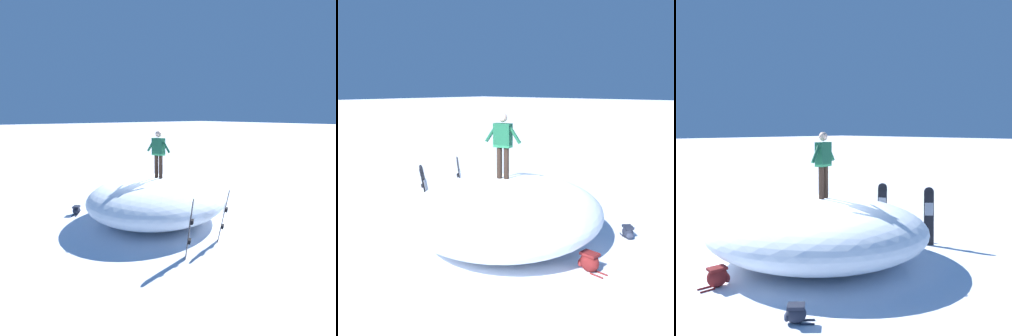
{
  "view_description": "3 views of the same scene",
  "coord_description": "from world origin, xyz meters",
  "views": [
    {
      "loc": [
        9.58,
        -6.43,
        3.9
      ],
      "look_at": [
        0.86,
        0.5,
        1.99
      ],
      "focal_mm": 33.72,
      "sensor_mm": 36.0,
      "label": 1
    },
    {
      "loc": [
        -6.23,
        7.9,
        3.96
      ],
      "look_at": [
        0.55,
        0.2,
        1.88
      ],
      "focal_mm": 42.69,
      "sensor_mm": 36.0,
      "label": 2
    },
    {
      "loc": [
        -5.96,
        -6.95,
        3.41
      ],
      "look_at": [
        0.93,
        -0.1,
        2.4
      ],
      "focal_mm": 41.08,
      "sensor_mm": 36.0,
      "label": 3
    }
  ],
  "objects": [
    {
      "name": "ground",
      "position": [
        0.0,
        0.0,
        0.0
      ],
      "size": [
        240.0,
        240.0,
        0.0
      ],
      "primitive_type": "plane",
      "color": "white"
    },
    {
      "name": "snow_mound",
      "position": [
        0.41,
        0.38,
        0.8
      ],
      "size": [
        7.32,
        7.53,
        1.61
      ],
      "primitive_type": "ellipsoid",
      "rotation": [
        0.0,
        0.0,
        0.57
      ],
      "color": "white",
      "rests_on": "ground"
    },
    {
      "name": "snowboarder_standing",
      "position": [
        0.57,
        0.29,
        2.59
      ],
      "size": [
        1.02,
        0.35,
        1.7
      ],
      "color": "black",
      "rests_on": "snow_mound"
    },
    {
      "name": "snowboard_primary_upright",
      "position": [
        3.41,
        0.66,
        0.86
      ],
      "size": [
        0.44,
        0.43,
        1.66
      ],
      "color": "black",
      "rests_on": "ground"
    },
    {
      "name": "snowboard_secondary_upright",
      "position": [
        3.62,
        -0.93,
        0.88
      ],
      "size": [
        0.35,
        0.36,
        1.69
      ],
      "color": "black",
      "rests_on": "ground"
    },
    {
      "name": "backpack_near",
      "position": [
        -2.01,
        -1.82,
        0.18
      ],
      "size": [
        0.53,
        0.52,
        0.34
      ],
      "color": "#1E2333",
      "rests_on": "ground"
    },
    {
      "name": "backpack_far",
      "position": [
        -2.22,
        0.6,
        0.23
      ],
      "size": [
        0.69,
        0.35,
        0.45
      ],
      "color": "maroon",
      "rests_on": "ground"
    }
  ]
}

